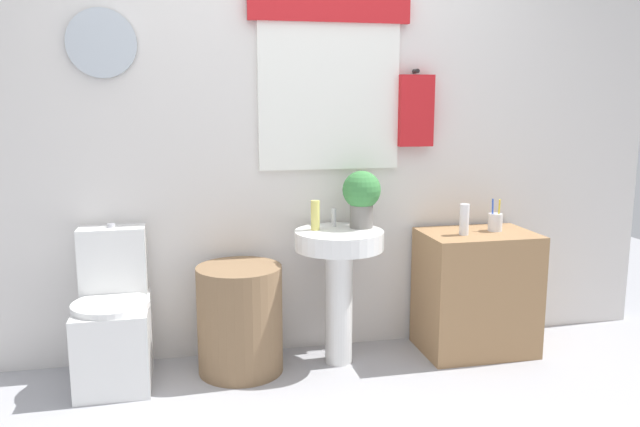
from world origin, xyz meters
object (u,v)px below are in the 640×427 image
(toilet, at_px, (114,323))
(wooden_cabinet, at_px, (476,292))
(potted_plant, at_px, (362,195))
(toothbrush_cup, at_px, (495,222))
(laundry_hamper, at_px, (240,319))
(soap_bottle, at_px, (315,215))
(lotion_bottle, at_px, (464,219))
(pedestal_sink, at_px, (339,266))

(toilet, relative_size, wooden_cabinet, 1.15)
(potted_plant, xyz_separation_m, toothbrush_cup, (0.78, -0.04, -0.18))
(laundry_hamper, height_order, toothbrush_cup, toothbrush_cup)
(laundry_hamper, bearing_deg, wooden_cabinet, 0.00)
(toilet, distance_m, toothbrush_cup, 2.15)
(toilet, bearing_deg, laundry_hamper, -3.10)
(laundry_hamper, distance_m, potted_plant, 0.93)
(soap_bottle, xyz_separation_m, lotion_bottle, (0.82, -0.09, -0.04))
(potted_plant, bearing_deg, toothbrush_cup, -2.94)
(laundry_hamper, xyz_separation_m, lotion_bottle, (1.24, -0.04, 0.50))
(lotion_bottle, bearing_deg, potted_plant, 169.90)
(pedestal_sink, bearing_deg, laundry_hamper, 180.00)
(soap_bottle, bearing_deg, wooden_cabinet, -3.07)
(potted_plant, bearing_deg, laundry_hamper, -174.95)
(wooden_cabinet, distance_m, soap_bottle, 1.05)
(potted_plant, height_order, lotion_bottle, potted_plant)
(laundry_hamper, xyz_separation_m, potted_plant, (0.68, 0.06, 0.64))
(laundry_hamper, bearing_deg, soap_bottle, 6.80)
(potted_plant, relative_size, lotion_bottle, 1.81)
(laundry_hamper, relative_size, potted_plant, 1.84)
(toothbrush_cup, bearing_deg, toilet, 179.59)
(toilet, distance_m, pedestal_sink, 1.21)
(toilet, bearing_deg, pedestal_sink, -1.69)
(pedestal_sink, distance_m, soap_bottle, 0.30)
(lotion_bottle, bearing_deg, toothbrush_cup, 15.29)
(potted_plant, bearing_deg, soap_bottle, -177.80)
(toilet, height_order, wooden_cabinet, toilet)
(lotion_bottle, bearing_deg, wooden_cabinet, 20.07)
(laundry_hamper, relative_size, toothbrush_cup, 3.11)
(soap_bottle, distance_m, lotion_bottle, 0.83)
(wooden_cabinet, bearing_deg, laundry_hamper, 180.00)
(lotion_bottle, bearing_deg, soap_bottle, 173.75)
(pedestal_sink, distance_m, potted_plant, 0.41)
(pedestal_sink, bearing_deg, wooden_cabinet, 0.00)
(laundry_hamper, height_order, lotion_bottle, lotion_bottle)
(wooden_cabinet, xyz_separation_m, potted_plant, (-0.67, 0.06, 0.58))
(wooden_cabinet, relative_size, lotion_bottle, 4.03)
(laundry_hamper, distance_m, soap_bottle, 0.68)
(laundry_hamper, relative_size, lotion_bottle, 3.34)
(toilet, bearing_deg, lotion_bottle, -2.27)
(laundry_hamper, height_order, soap_bottle, soap_bottle)
(toilet, height_order, potted_plant, potted_plant)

